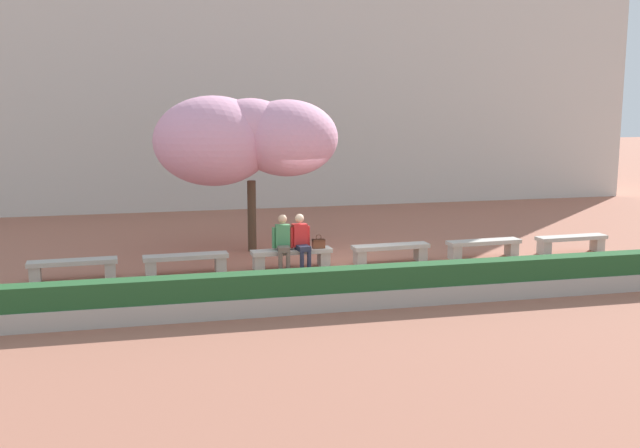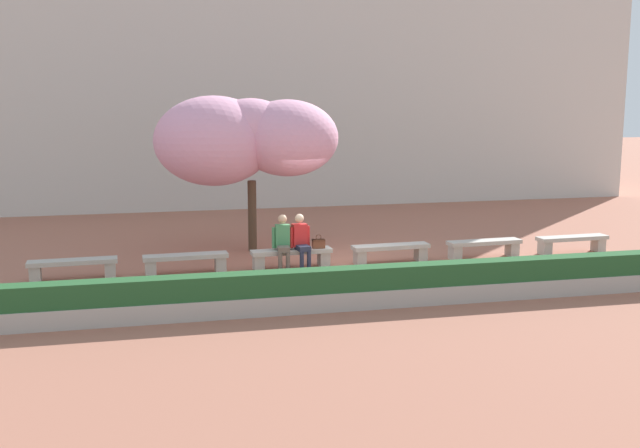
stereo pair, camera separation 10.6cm
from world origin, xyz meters
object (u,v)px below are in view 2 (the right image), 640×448
Objects in this scene: stone_bench_west_end at (73,266)px; stone_bench_near_west at (186,260)px; cherry_tree_main at (244,138)px; handbag at (319,243)px; stone_bench_east_end at (484,246)px; stone_bench_center at (291,255)px; stone_bench_near_east at (391,250)px; stone_bench_far_east at (572,241)px; person_seated_left at (283,240)px; person_seated_right at (301,239)px.

stone_bench_west_end is 1.00× the size of stone_bench_near_west.
stone_bench_near_west is at bearing -126.95° from cherry_tree_main.
handbag reaches higher than stone_bench_near_west.
stone_bench_center is at bearing 180.00° from stone_bench_east_end.
stone_bench_west_end is at bearing 179.72° from handbag.
stone_bench_east_end is at bearing 0.37° from handbag.
stone_bench_west_end is 5.65m from handbag.
stone_bench_near_east is at bearing 180.00° from stone_bench_east_end.
stone_bench_west_end is at bearing 180.00° from stone_bench_far_east.
person_seated_left reaches higher than stone_bench_near_west.
stone_bench_far_east is at bearing -15.26° from cherry_tree_main.
stone_bench_east_end is at bearing -21.33° from cherry_tree_main.
person_seated_right is (-7.26, -0.05, 0.39)m from stone_bench_far_east.
person_seated_right is 0.27× the size of cherry_tree_main.
person_seated_left is at bearing -179.41° from stone_bench_east_end.
stone_bench_east_end is 1.51× the size of person_seated_left.
stone_bench_center is 1.00× the size of stone_bench_east_end.
handbag is at bearing -0.51° from stone_bench_near_west.
stone_bench_west_end and stone_bench_center have the same top height.
stone_bench_center is (4.98, 0.00, 0.00)m from stone_bench_west_end.
person_seated_left reaches higher than stone_bench_west_end.
stone_bench_far_east is (12.46, 0.00, 0.00)m from stone_bench_west_end.
cherry_tree_main is (-1.45, 2.29, 2.39)m from handbag.
stone_bench_center is at bearing -70.61° from cherry_tree_main.
stone_bench_near_east is 1.51× the size of person_seated_left.
stone_bench_far_east is at bearing 0.00° from stone_bench_near_east.
handbag is at bearing 3.23° from person_seated_right.
person_seated_left is 3.29m from cherry_tree_main.
stone_bench_near_west is 2.49m from stone_bench_center.
person_seated_left is 3.81× the size of handbag.
stone_bench_west_end is 1.00× the size of stone_bench_far_east.
stone_bench_near_east is 2.31m from person_seated_right.
stone_bench_center is at bearing 180.00° from stone_bench_far_east.
stone_bench_near_west is 7.48m from stone_bench_east_end.
stone_bench_west_end is 9.97m from stone_bench_east_end.
person_seated_right is at bearing -1.12° from stone_bench_near_west.
cherry_tree_main reaches higher than stone_bench_near_east.
cherry_tree_main reaches higher than stone_bench_near_west.
stone_bench_center is at bearing 180.00° from stone_bench_near_east.
stone_bench_near_west is 3.16m from handbag.
cherry_tree_main is (-5.78, 2.26, 2.66)m from stone_bench_east_end.
stone_bench_near_east is (7.48, 0.00, 0.00)m from stone_bench_west_end.
handbag is at bearing -179.12° from stone_bench_near_east.
person_seated_right reaches higher than stone_bench_center.
person_seated_left is 0.88m from handbag.
handbag reaches higher than stone_bench_near_east.
stone_bench_near_east is at bearing 1.13° from person_seated_left.
stone_bench_west_end is 4.98m from stone_bench_center.
stone_bench_center is (2.49, -0.00, 0.00)m from stone_bench_near_west.
stone_bench_center is 1.51× the size of person_seated_left.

